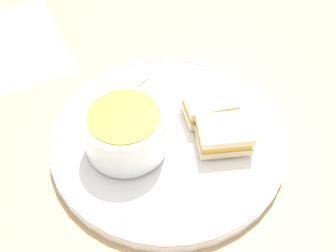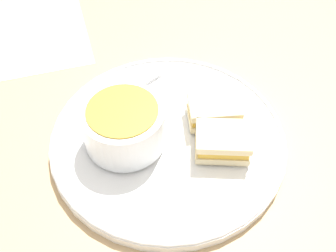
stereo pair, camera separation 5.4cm
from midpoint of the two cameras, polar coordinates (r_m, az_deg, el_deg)
name	(u,v)px [view 1 (the left image)]	position (r m, az deg, el deg)	size (l,w,h in m)	color
ground_plane	(168,142)	(0.57, -2.72, -2.46)	(2.40, 2.40, 0.00)	tan
plate	(168,138)	(0.56, -2.76, -1.85)	(0.33, 0.33, 0.02)	white
soup_bowl	(125,130)	(0.52, -9.16, -0.81)	(0.11, 0.11, 0.06)	white
spoon	(110,104)	(0.60, -11.01, 2.94)	(0.10, 0.09, 0.01)	silver
sandwich_half_near	(224,135)	(0.53, 5.34, -1.43)	(0.07, 0.06, 0.03)	beige
sandwich_half_far	(209,105)	(0.57, 3.34, 2.87)	(0.08, 0.06, 0.03)	beige
menu_sheet	(4,47)	(0.79, -24.62, 10.30)	(0.27, 0.29, 0.00)	white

